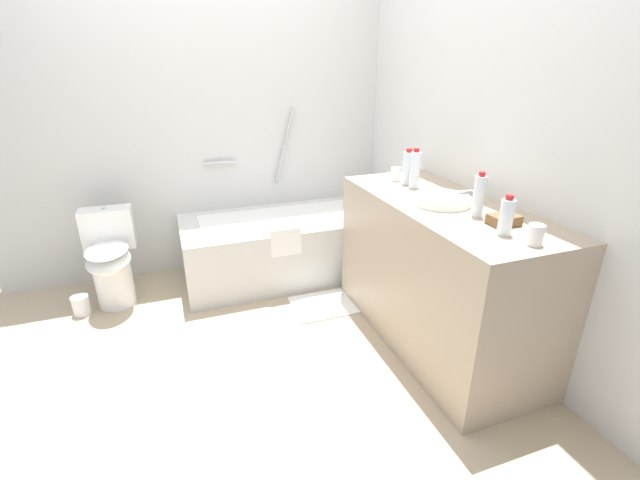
# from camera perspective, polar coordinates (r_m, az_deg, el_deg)

# --- Properties ---
(ground_plane) EXTENTS (3.82, 3.82, 0.00)m
(ground_plane) POSITION_cam_1_polar(r_m,az_deg,el_deg) (2.73, -9.17, -13.91)
(ground_plane) COLOR tan
(wall_back_tiled) EXTENTS (3.22, 0.10, 2.35)m
(wall_back_tiled) POSITION_cam_1_polar(r_m,az_deg,el_deg) (3.54, -14.75, 14.80)
(wall_back_tiled) COLOR silver
(wall_back_tiled) RESTS_ON ground_plane
(wall_right_mirror) EXTENTS (0.10, 2.94, 2.35)m
(wall_right_mirror) POSITION_cam_1_polar(r_m,az_deg,el_deg) (2.86, 19.90, 12.49)
(wall_right_mirror) COLOR silver
(wall_right_mirror) RESTS_ON ground_plane
(bathtub) EXTENTS (1.64, 0.75, 1.27)m
(bathtub) POSITION_cam_1_polar(r_m,az_deg,el_deg) (3.47, -4.13, -0.39)
(bathtub) COLOR silver
(bathtub) RESTS_ON ground_plane
(toilet) EXTENTS (0.34, 0.52, 0.67)m
(toilet) POSITION_cam_1_polar(r_m,az_deg,el_deg) (3.35, -25.93, -2.29)
(toilet) COLOR white
(toilet) RESTS_ON ground_plane
(vanity_counter) EXTENTS (0.62, 1.46, 0.88)m
(vanity_counter) POSITION_cam_1_polar(r_m,az_deg,el_deg) (2.67, 15.32, -4.31)
(vanity_counter) COLOR tan
(vanity_counter) RESTS_ON ground_plane
(sink_basin) EXTENTS (0.31, 0.31, 0.04)m
(sink_basin) POSITION_cam_1_polar(r_m,az_deg,el_deg) (2.47, 15.77, 5.11)
(sink_basin) COLOR white
(sink_basin) RESTS_ON vanity_counter
(sink_faucet) EXTENTS (0.11, 0.15, 0.06)m
(sink_faucet) POSITION_cam_1_polar(r_m,az_deg,el_deg) (2.58, 19.16, 5.56)
(sink_faucet) COLOR #ADADB2
(sink_faucet) RESTS_ON vanity_counter
(water_bottle_0) EXTENTS (0.06, 0.06, 0.23)m
(water_bottle_0) POSITION_cam_1_polar(r_m,az_deg,el_deg) (2.30, 20.26, 5.49)
(water_bottle_0) COLOR silver
(water_bottle_0) RESTS_ON vanity_counter
(water_bottle_1) EXTENTS (0.06, 0.06, 0.24)m
(water_bottle_1) POSITION_cam_1_polar(r_m,az_deg,el_deg) (2.74, 12.44, 9.10)
(water_bottle_1) COLOR silver
(water_bottle_1) RESTS_ON vanity_counter
(water_bottle_2) EXTENTS (0.06, 0.06, 0.19)m
(water_bottle_2) POSITION_cam_1_polar(r_m,az_deg,el_deg) (2.11, 23.40, 2.87)
(water_bottle_2) COLOR silver
(water_bottle_2) RESTS_ON vanity_counter
(water_bottle_3) EXTENTS (0.07, 0.07, 0.23)m
(water_bottle_3) POSITION_cam_1_polar(r_m,az_deg,el_deg) (2.81, 11.56, 9.33)
(water_bottle_3) COLOR silver
(water_bottle_3) RESTS_ON vanity_counter
(drinking_glass_0) EXTENTS (0.07, 0.07, 0.09)m
(drinking_glass_0) POSITION_cam_1_polar(r_m,az_deg,el_deg) (2.05, 26.59, 0.62)
(drinking_glass_0) COLOR white
(drinking_glass_0) RESTS_ON vanity_counter
(drinking_glass_1) EXTENTS (0.06, 0.06, 0.09)m
(drinking_glass_1) POSITION_cam_1_polar(r_m,az_deg,el_deg) (2.89, 9.99, 8.57)
(drinking_glass_1) COLOR white
(drinking_glass_1) RESTS_ON vanity_counter
(amenity_basket) EXTENTS (0.14, 0.10, 0.05)m
(amenity_basket) POSITION_cam_1_polar(r_m,az_deg,el_deg) (2.25, 23.12, 2.44)
(amenity_basket) COLOR brown
(amenity_basket) RESTS_ON vanity_counter
(bath_mat) EXTENTS (0.63, 0.36, 0.01)m
(bath_mat) POSITION_cam_1_polar(r_m,az_deg,el_deg) (3.13, 2.23, -8.26)
(bath_mat) COLOR white
(bath_mat) RESTS_ON ground_plane
(toilet_paper_roll) EXTENTS (0.11, 0.11, 0.14)m
(toilet_paper_roll) POSITION_cam_1_polar(r_m,az_deg,el_deg) (3.40, -29.03, -7.55)
(toilet_paper_roll) COLOR white
(toilet_paper_roll) RESTS_ON ground_plane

